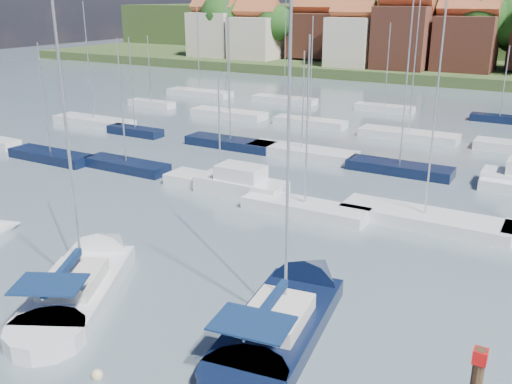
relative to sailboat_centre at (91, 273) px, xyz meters
The scene contains 6 objects.
ground 35.93m from the sailboat_centre, 81.78° to the left, with size 260.00×260.00×0.00m, color #4F5F6C.
sailboat_centre is the anchor object (origin of this frame).
sailboat_navy 11.00m from the sailboat_centre, 12.09° to the left, with size 5.31×13.78×18.51m.
buoy_d 8.63m from the sailboat_centre, 43.58° to the right, with size 0.47×0.47×0.47m, color beige.
buoy_e 10.11m from the sailboat_centre, 16.96° to the left, with size 0.46×0.46×0.46m, color #D85914.
marina_field 31.51m from the sailboat_centre, 77.08° to the left, with size 79.62×41.41×15.93m.
Camera 1 is at (15.80, -14.71, 14.11)m, focal length 40.00 mm.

